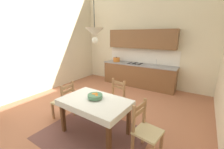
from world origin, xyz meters
TOP-DOWN VIEW (x-y plane):
  - ground_plane at (0.00, 0.00)m, footprint 5.84×6.36m
  - wall_back at (0.00, 2.94)m, footprint 5.84×0.12m
  - wall_left at (-2.68, 0.00)m, footprint 0.12×6.36m
  - area_rug at (0.44, -0.76)m, footprint 2.10×1.60m
  - kitchen_cabinetry at (0.02, 2.61)m, footprint 2.89×0.63m
  - dining_table at (0.44, -0.66)m, footprint 1.41×0.93m
  - dining_chair_window_side at (1.50, -0.61)m, footprint 0.47×0.47m
  - dining_chair_kitchen_side at (0.42, 0.15)m, footprint 0.48×0.48m
  - dining_chair_tv_side at (-0.56, -0.61)m, footprint 0.46×0.46m
  - fruit_bowl at (0.41, -0.60)m, footprint 0.30×0.30m
  - pendant_lamp at (0.53, -0.70)m, footprint 0.32×0.32m

SIDE VIEW (x-z plane):
  - ground_plane at x=0.00m, z-range -0.10..0.00m
  - area_rug at x=0.44m, z-range 0.00..0.01m
  - dining_chair_window_side at x=1.50m, z-range -0.02..0.91m
  - dining_chair_kitchen_side at x=0.42m, z-range -0.02..0.91m
  - dining_chair_tv_side at x=-0.56m, z-range -0.02..0.91m
  - dining_table at x=0.44m, z-range 0.24..1.00m
  - fruit_bowl at x=0.41m, z-range 0.75..0.87m
  - kitchen_cabinetry at x=0.02m, z-range -0.24..1.96m
  - wall_back at x=0.00m, z-range 0.00..4.07m
  - wall_left at x=-2.68m, z-range 0.00..4.07m
  - pendant_lamp at x=0.53m, z-range 1.64..2.45m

